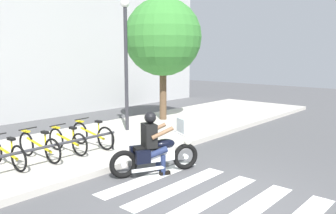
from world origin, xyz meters
TOP-DOWN VIEW (x-y plane):
  - ground_plane at (0.00, 0.00)m, footprint 48.00×48.00m
  - sidewalk at (0.00, 4.71)m, footprint 24.00×4.40m
  - crosswalk_stripe_1 at (0.13, -0.80)m, footprint 2.80×0.40m
  - crosswalk_stripe_2 at (0.13, 0.00)m, footprint 2.80×0.40m
  - crosswalk_stripe_3 at (0.13, 0.80)m, footprint 2.80×0.40m
  - crosswalk_stripe_4 at (0.13, 1.60)m, footprint 2.80×0.40m
  - motorcycle at (0.42, 1.70)m, footprint 1.97×1.05m
  - rider at (0.35, 1.74)m, footprint 0.76×0.70m
  - bicycle_1 at (-1.83, 4.18)m, footprint 0.48×1.59m
  - bicycle_2 at (-1.06, 4.18)m, footprint 0.48×1.69m
  - bicycle_3 at (-0.28, 4.18)m, footprint 0.48×1.54m
  - bicycle_4 at (0.49, 4.18)m, footprint 0.48×1.68m
  - bike_rack at (-1.06, 3.63)m, footprint 3.70×0.07m
  - street_lamp at (2.59, 5.11)m, footprint 0.28×0.28m
  - tree_near_rack at (4.83, 5.51)m, footprint 2.96×2.96m

SIDE VIEW (x-z plane):
  - ground_plane at x=0.00m, z-range 0.00..0.00m
  - crosswalk_stripe_1 at x=0.13m, z-range 0.00..0.01m
  - crosswalk_stripe_2 at x=0.13m, z-range 0.00..0.01m
  - crosswalk_stripe_3 at x=0.13m, z-range 0.00..0.01m
  - crosswalk_stripe_4 at x=0.13m, z-range 0.00..0.01m
  - sidewalk at x=0.00m, z-range 0.00..0.15m
  - motorcycle at x=0.42m, z-range -0.15..1.06m
  - bicycle_3 at x=-0.28m, z-range 0.12..0.84m
  - bicycle_1 at x=-1.83m, z-range 0.12..0.85m
  - bicycle_2 at x=-1.06m, z-range 0.12..0.86m
  - bicycle_4 at x=0.49m, z-range 0.12..0.89m
  - bike_rack at x=-1.06m, z-range 0.32..0.81m
  - rider at x=0.35m, z-range 0.11..1.54m
  - street_lamp at x=2.59m, z-range 0.46..4.91m
  - tree_near_rack at x=4.83m, z-range 0.91..5.73m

